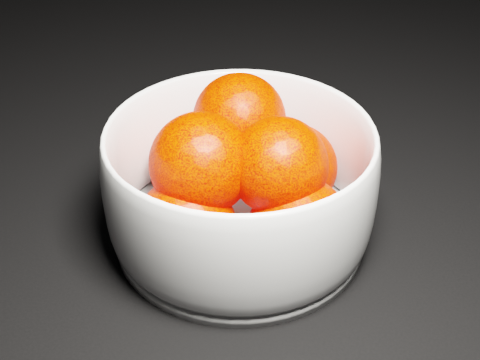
# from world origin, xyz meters

# --- Properties ---
(bowl) EXTENTS (0.21, 0.21, 0.10)m
(bowl) POSITION_xyz_m (-0.12, 0.11, 0.05)
(bowl) COLOR silver
(bowl) RESTS_ON ground
(orange_pile) EXTENTS (0.17, 0.16, 0.12)m
(orange_pile) POSITION_xyz_m (-0.12, 0.10, 0.07)
(orange_pile) COLOR #FF1A00
(orange_pile) RESTS_ON bowl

